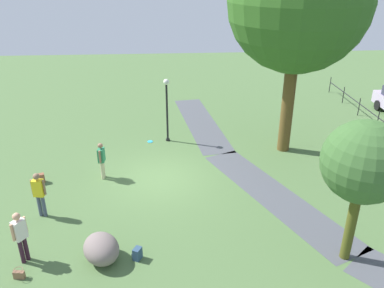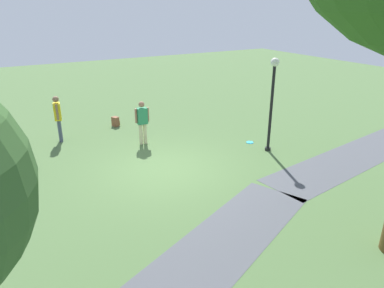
{
  "view_description": "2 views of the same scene",
  "coord_description": "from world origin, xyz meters",
  "px_view_note": "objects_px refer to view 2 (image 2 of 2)",
  "views": [
    {
      "loc": [
        14.35,
        0.36,
        8.33
      ],
      "look_at": [
        -0.74,
        1.38,
        1.2
      ],
      "focal_mm": 36.97,
      "sensor_mm": 36.0,
      "label": 1
    },
    {
      "loc": [
        4.24,
        9.1,
        4.76
      ],
      "look_at": [
        -0.26,
        1.19,
        1.19
      ],
      "focal_mm": 33.35,
      "sensor_mm": 36.0,
      "label": 2
    }
  ],
  "objects_px": {
    "man_near_boulder": "(58,115)",
    "frisbee_on_grass": "(250,142)",
    "lamp_post": "(272,95)",
    "passerby_on_path": "(142,120)",
    "spare_backpack_on_lawn": "(116,122)"
  },
  "relations": [
    {
      "from": "lamp_post",
      "to": "man_near_boulder",
      "type": "distance_m",
      "value": 7.67
    },
    {
      "from": "lamp_post",
      "to": "passerby_on_path",
      "type": "distance_m",
      "value": 4.61
    },
    {
      "from": "lamp_post",
      "to": "frisbee_on_grass",
      "type": "height_order",
      "value": "lamp_post"
    },
    {
      "from": "man_near_boulder",
      "to": "passerby_on_path",
      "type": "distance_m",
      "value": 3.13
    },
    {
      "from": "man_near_boulder",
      "to": "frisbee_on_grass",
      "type": "height_order",
      "value": "man_near_boulder"
    },
    {
      "from": "passerby_on_path",
      "to": "spare_backpack_on_lawn",
      "type": "bearing_deg",
      "value": -84.83
    },
    {
      "from": "lamp_post",
      "to": "passerby_on_path",
      "type": "xyz_separation_m",
      "value": [
        3.55,
        -2.73,
        -1.07
      ]
    },
    {
      "from": "passerby_on_path",
      "to": "frisbee_on_grass",
      "type": "relative_size",
      "value": 5.98
    },
    {
      "from": "man_near_boulder",
      "to": "frisbee_on_grass",
      "type": "xyz_separation_m",
      "value": [
        -6.03,
        3.63,
        -0.99
      ]
    },
    {
      "from": "man_near_boulder",
      "to": "spare_backpack_on_lawn",
      "type": "distance_m",
      "value": 2.57
    },
    {
      "from": "lamp_post",
      "to": "man_near_boulder",
      "type": "height_order",
      "value": "lamp_post"
    },
    {
      "from": "man_near_boulder",
      "to": "spare_backpack_on_lawn",
      "type": "height_order",
      "value": "man_near_boulder"
    },
    {
      "from": "frisbee_on_grass",
      "to": "man_near_boulder",
      "type": "bearing_deg",
      "value": -31.01
    },
    {
      "from": "lamp_post",
      "to": "passerby_on_path",
      "type": "bearing_deg",
      "value": -37.53
    },
    {
      "from": "passerby_on_path",
      "to": "lamp_post",
      "type": "bearing_deg",
      "value": 142.47
    }
  ]
}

